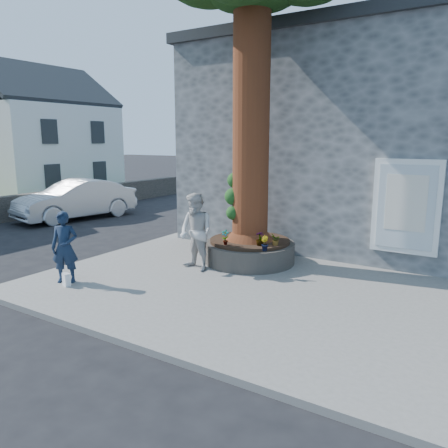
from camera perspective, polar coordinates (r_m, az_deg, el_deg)
The scene contains 14 objects.
ground at distance 10.23m, azimuth -6.12°, elevation -7.53°, with size 120.00×120.00×0.00m, color black.
pavement at distance 10.22m, azimuth 4.08°, elevation -7.15°, with size 9.00×8.00×0.12m, color slate.
yellow_line at distance 12.92m, azimuth -14.06°, elevation -3.83°, with size 0.10×30.00×0.01m, color yellow.
stone_shop at distance 15.20m, azimuth 18.98°, elevation 10.14°, with size 10.30×8.30×6.30m.
planter at distance 11.29m, azimuth 3.37°, elevation -3.51°, with size 2.30×2.30×0.60m.
cottage_far at distance 27.41m, azimuth -23.69°, elevation 11.29°, with size 7.30×7.40×8.75m.
man at distance 10.20m, azimuth -20.08°, elevation -2.86°, with size 0.58×0.38×1.59m, color #142137.
woman at distance 10.47m, azimuth -3.68°, elevation -1.06°, with size 0.91×0.71×1.87m, color #BCB8B4.
shopping_bag at distance 10.10m, azimuth -19.89°, elevation -6.83°, with size 0.20×0.12×0.28m, color white.
car_silver at distance 18.90m, azimuth -18.76°, elevation 3.03°, with size 1.69×4.84×1.60m, color #B1B3BA.
plant_a at distance 10.56m, azimuth 0.15°, elevation -1.76°, with size 0.20×0.13×0.37m, color gray.
plant_b at distance 10.06m, azimuth 5.31°, elevation -2.54°, with size 0.19×0.18×0.35m, color gray.
plant_c at distance 10.53m, azimuth 4.73°, elevation -1.92°, with size 0.19×0.19×0.34m, color gray.
plant_d at distance 10.59m, azimuth 6.78°, elevation -2.05°, with size 0.25×0.23×0.28m, color gray.
Camera 1 is at (6.04, -7.58, 3.25)m, focal length 35.00 mm.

